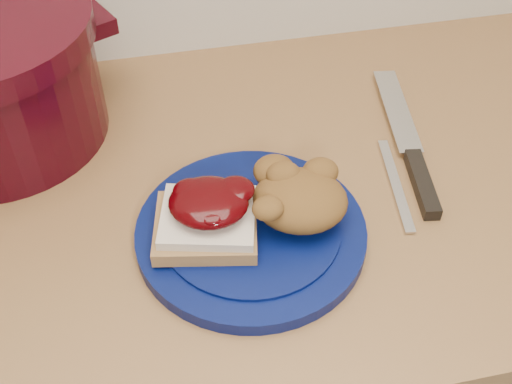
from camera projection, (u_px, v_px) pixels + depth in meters
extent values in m
cube|color=beige|center=(232.00, 380.00, 1.10)|extent=(4.00, 0.60, 0.86)
cylinder|color=#040D41|center=(251.00, 233.00, 0.71)|extent=(0.32, 0.32, 0.02)
cube|color=olive|center=(206.00, 227.00, 0.68)|extent=(0.12, 0.11, 0.02)
cube|color=beige|center=(208.00, 217.00, 0.67)|extent=(0.12, 0.11, 0.01)
ellipsoid|color=black|center=(209.00, 202.00, 0.66)|extent=(0.10, 0.10, 0.03)
ellipsoid|color=brown|center=(300.00, 200.00, 0.69)|extent=(0.12, 0.12, 0.05)
cube|color=black|center=(422.00, 184.00, 0.76)|extent=(0.04, 0.11, 0.02)
cube|color=silver|center=(397.00, 109.00, 0.86)|extent=(0.06, 0.18, 0.00)
cube|color=silver|center=(396.00, 184.00, 0.77)|extent=(0.04, 0.16, 0.00)
cube|color=black|center=(94.00, 20.00, 0.83)|extent=(0.06, 0.07, 0.02)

